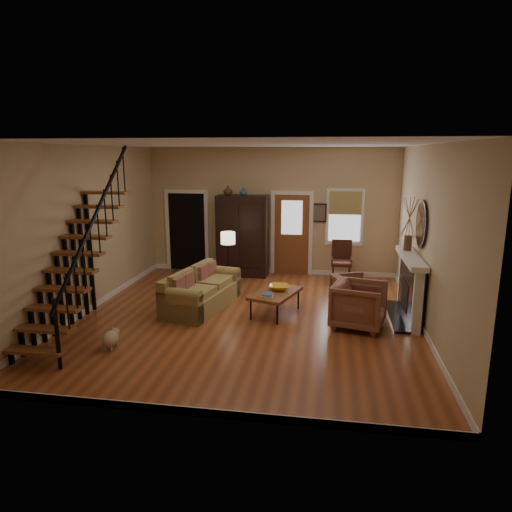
# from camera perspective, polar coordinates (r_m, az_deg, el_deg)

# --- Properties ---
(room) EXTENTS (7.00, 7.33, 3.30)m
(room) POSITION_cam_1_polar(r_m,az_deg,el_deg) (10.38, -1.60, 3.64)
(room) COLOR #9B4D27
(room) RESTS_ON ground
(staircase) EXTENTS (0.94, 2.80, 3.20)m
(staircase) POSITION_cam_1_polar(r_m,az_deg,el_deg) (8.36, -21.87, 1.18)
(staircase) COLOR brown
(staircase) RESTS_ON ground
(fireplace) EXTENTS (0.33, 1.95, 2.30)m
(fireplace) POSITION_cam_1_polar(r_m,az_deg,el_deg) (9.27, 18.94, -3.01)
(fireplace) COLOR black
(fireplace) RESTS_ON ground
(armoire) EXTENTS (1.30, 0.60, 2.10)m
(armoire) POSITION_cam_1_polar(r_m,az_deg,el_deg) (11.86, -1.69, 2.54)
(armoire) COLOR black
(armoire) RESTS_ON ground
(vase_a) EXTENTS (0.24, 0.24, 0.25)m
(vase_a) POSITION_cam_1_polar(r_m,az_deg,el_deg) (11.68, -3.53, 8.18)
(vase_a) COLOR #4C2619
(vase_a) RESTS_ON armoire
(vase_b) EXTENTS (0.20, 0.20, 0.21)m
(vase_b) POSITION_cam_1_polar(r_m,az_deg,el_deg) (11.60, -1.58, 8.07)
(vase_b) COLOR #334C60
(vase_b) RESTS_ON armoire
(sofa) EXTENTS (1.27, 2.20, 0.77)m
(sofa) POSITION_cam_1_polar(r_m,az_deg,el_deg) (9.51, -6.77, -4.22)
(sofa) COLOR olive
(sofa) RESTS_ON ground
(coffee_table) EXTENTS (1.04, 1.36, 0.46)m
(coffee_table) POSITION_cam_1_polar(r_m,az_deg,el_deg) (9.14, 2.44, -5.87)
(coffee_table) COLOR brown
(coffee_table) RESTS_ON ground
(bowl) EXTENTS (0.41, 0.41, 0.10)m
(bowl) POSITION_cam_1_polar(r_m,az_deg,el_deg) (9.19, 2.88, -3.94)
(bowl) COLOR yellow
(bowl) RESTS_ON coffee_table
(books) EXTENTS (0.22, 0.30, 0.06)m
(books) POSITION_cam_1_polar(r_m,az_deg,el_deg) (8.79, 1.45, -4.86)
(books) COLOR beige
(books) RESTS_ON coffee_table
(armchair_left) EXTENTS (1.12, 1.10, 0.85)m
(armchair_left) POSITION_cam_1_polar(r_m,az_deg,el_deg) (8.61, 12.73, -6.00)
(armchair_left) COLOR brown
(armchair_left) RESTS_ON ground
(armchair_right) EXTENTS (0.99, 0.98, 0.70)m
(armchair_right) POSITION_cam_1_polar(r_m,az_deg,el_deg) (9.61, 12.08, -4.46)
(armchair_right) COLOR brown
(armchair_right) RESTS_ON ground
(floor_lamp) EXTENTS (0.38, 0.38, 1.41)m
(floor_lamp) POSITION_cam_1_polar(r_m,az_deg,el_deg) (10.42, -3.48, -0.83)
(floor_lamp) COLOR black
(floor_lamp) RESTS_ON ground
(side_chair) EXTENTS (0.54, 0.54, 1.02)m
(side_chair) POSITION_cam_1_polar(r_m,az_deg,el_deg) (11.57, 10.64, -0.66)
(side_chair) COLOR #3E1F13
(side_chair) RESTS_ON ground
(dog) EXTENTS (0.28, 0.44, 0.31)m
(dog) POSITION_cam_1_polar(r_m,az_deg,el_deg) (7.96, -17.76, -9.94)
(dog) COLOR #C8AE89
(dog) RESTS_ON ground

